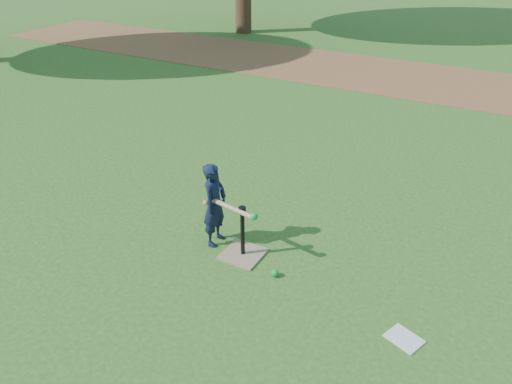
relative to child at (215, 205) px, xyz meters
The scene contains 7 objects.
ground 0.72m from the child, ahead, with size 80.00×80.00×0.00m, color #285116.
dirt_strip 7.56m from the child, 85.97° to the left, with size 24.00×3.00×0.01m, color brown.
child is the anchor object (origin of this frame).
wiffle_ball_ground 1.01m from the child, 14.97° to the right, with size 0.08×0.08×0.08m, color #0D9730.
clipboard 2.37m from the child, 11.40° to the right, with size 0.30×0.23×0.01m, color silver.
batting_tee 0.56m from the child, 10.61° to the right, with size 0.43×0.43×0.61m.
swing_action 0.34m from the child, 19.61° to the right, with size 0.67×0.17×0.09m.
Camera 1 is at (2.15, -3.93, 3.31)m, focal length 35.00 mm.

